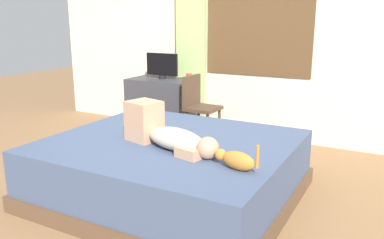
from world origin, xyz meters
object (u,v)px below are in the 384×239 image
object	(u,v)px
cup	(189,77)
person_lying	(167,133)
tv_monitor	(162,66)
chair_by_desk	(198,104)
bed	(171,168)
desk	(163,105)
cat	(236,160)

from	to	relation	value
cup	person_lying	bearing A→B (deg)	-65.93
tv_monitor	cup	size ratio (longest dim) A/B	5.32
cup	chair_by_desk	xyz separation A→B (m)	(0.32, -0.35, -0.28)
cup	bed	bearing A→B (deg)	-65.74
bed	person_lying	size ratio (longest dim) A/B	2.22
person_lying	desk	world-z (taller)	person_lying
cat	chair_by_desk	size ratio (longest dim) A/B	0.41
bed	tv_monitor	size ratio (longest dim) A/B	4.35
tv_monitor	chair_by_desk	distance (m)	0.86
tv_monitor	cat	bearing A→B (deg)	-47.32
person_lying	cat	bearing A→B (deg)	-16.21
person_lying	cup	size ratio (longest dim) A/B	10.40
cat	desk	size ratio (longest dim) A/B	0.39
desk	chair_by_desk	world-z (taller)	chair_by_desk
cup	chair_by_desk	distance (m)	0.55
cup	tv_monitor	bearing A→B (deg)	-168.26
bed	chair_by_desk	distance (m)	1.61
bed	person_lying	distance (m)	0.42
tv_monitor	cup	xyz separation A→B (m)	(0.38, 0.08, -0.14)
chair_by_desk	person_lying	bearing A→B (deg)	-70.71
cup	cat	bearing A→B (deg)	-54.34
desk	cup	xyz separation A→B (m)	(0.38, 0.08, 0.42)
cat	tv_monitor	xyz separation A→B (m)	(-1.97, 2.14, 0.33)
tv_monitor	bed	bearing A→B (deg)	-55.55
tv_monitor	chair_by_desk	world-z (taller)	tv_monitor
person_lying	cat	xyz separation A→B (m)	(0.69, -0.20, -0.05)
cat	chair_by_desk	xyz separation A→B (m)	(-1.27, 1.87, -0.08)
cat	cup	bearing A→B (deg)	125.66
bed	cat	world-z (taller)	cat
cup	desk	bearing A→B (deg)	-168.35
bed	cup	size ratio (longest dim) A/B	23.14
desk	chair_by_desk	size ratio (longest dim) A/B	1.05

